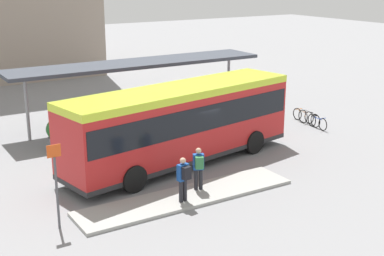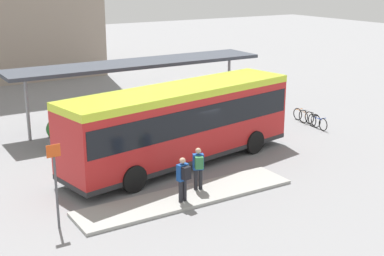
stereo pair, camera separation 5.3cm
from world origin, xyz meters
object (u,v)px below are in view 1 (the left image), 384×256
at_px(potted_planter_near_shelter, 57,134).
at_px(platform_sign, 56,183).
at_px(bicycle_blue, 317,122).
at_px(pedestrian_waiting, 199,166).
at_px(city_bus, 181,120).
at_px(bicycle_white, 309,118).
at_px(pedestrian_companion, 184,177).
at_px(bicycle_orange, 303,115).

height_order(potted_planter_near_shelter, platform_sign, platform_sign).
bearing_deg(bicycle_blue, pedestrian_waiting, -62.01).
xyz_separation_m(city_bus, platform_sign, (-6.37, -3.10, -0.37)).
bearing_deg(bicycle_white, pedestrian_waiting, 117.95).
relative_size(city_bus, pedestrian_companion, 6.78).
bearing_deg(bicycle_white, platform_sign, 110.10).
bearing_deg(pedestrian_companion, bicycle_orange, -70.30).
xyz_separation_m(pedestrian_companion, platform_sign, (-4.29, 0.56, 0.51)).
height_order(city_bus, bicycle_blue, city_bus).
xyz_separation_m(pedestrian_companion, potted_planter_near_shelter, (-1.80, 8.27, -0.29)).
bearing_deg(bicycle_blue, platform_sign, -68.98).
xyz_separation_m(bicycle_orange, potted_planter_near_shelter, (-12.89, 2.39, 0.41)).
bearing_deg(potted_planter_near_shelter, platform_sign, -107.88).
distance_m(city_bus, potted_planter_near_shelter, 6.13).
relative_size(city_bus, bicycle_blue, 7.00).
bearing_deg(city_bus, potted_planter_near_shelter, 119.97).
relative_size(city_bus, pedestrian_waiting, 6.80).
relative_size(pedestrian_waiting, bicycle_blue, 1.03).
xyz_separation_m(city_bus, potted_planter_near_shelter, (-3.88, 4.60, -1.17)).
relative_size(bicycle_orange, platform_sign, 0.56).
xyz_separation_m(pedestrian_companion, bicycle_orange, (11.09, 5.88, -0.71)).
height_order(bicycle_blue, platform_sign, platform_sign).
bearing_deg(bicycle_orange, bicycle_blue, 166.99).
bearing_deg(bicycle_white, bicycle_orange, -14.10).
xyz_separation_m(bicycle_white, platform_sign, (-15.17, -4.63, 1.18)).
distance_m(bicycle_orange, potted_planter_near_shelter, 13.12).
xyz_separation_m(pedestrian_waiting, bicycle_white, (9.87, 4.57, -0.67)).
distance_m(pedestrian_waiting, bicycle_blue, 10.56).
bearing_deg(pedestrian_companion, bicycle_blue, -75.57).
bearing_deg(pedestrian_waiting, potted_planter_near_shelter, 42.65).
bearing_deg(potted_planter_near_shelter, pedestrian_waiting, -69.79).
distance_m(city_bus, bicycle_blue, 8.91).
height_order(bicycle_white, bicycle_orange, bicycle_white).
bearing_deg(pedestrian_waiting, city_bus, 3.07).
relative_size(pedestrian_companion, bicycle_orange, 1.03).
distance_m(bicycle_blue, bicycle_orange, 1.40).
bearing_deg(pedestrian_waiting, bicycle_white, -42.71).
height_order(bicycle_blue, potted_planter_near_shelter, potted_planter_near_shelter).
height_order(pedestrian_companion, bicycle_blue, pedestrian_companion).
relative_size(bicycle_white, bicycle_orange, 1.10).
relative_size(pedestrian_companion, bicycle_blue, 1.03).
bearing_deg(pedestrian_waiting, pedestrian_companion, 144.25).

